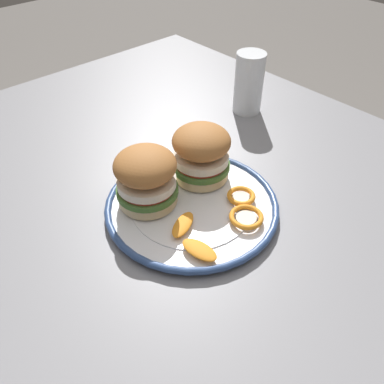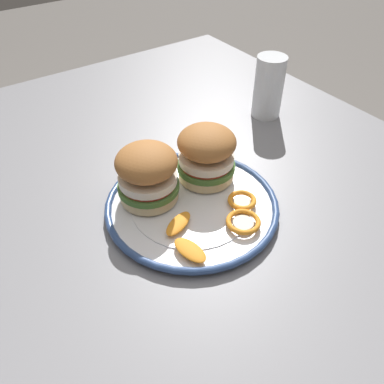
# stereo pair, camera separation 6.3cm
# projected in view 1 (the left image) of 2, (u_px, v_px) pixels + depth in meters

# --- Properties ---
(dining_table) EXTENTS (1.32, 1.02, 0.75)m
(dining_table) POSITION_uv_depth(u_px,v_px,m) (198.00, 240.00, 0.75)
(dining_table) COLOR gray
(dining_table) RESTS_ON ground
(dinner_plate) EXTENTS (0.30, 0.30, 0.02)m
(dinner_plate) POSITION_uv_depth(u_px,v_px,m) (192.00, 205.00, 0.68)
(dinner_plate) COLOR white
(dinner_plate) RESTS_ON dining_table
(sandwich_half_left) EXTENTS (0.11, 0.11, 0.10)m
(sandwich_half_left) POSITION_uv_depth(u_px,v_px,m) (146.00, 177.00, 0.64)
(sandwich_half_left) COLOR beige
(sandwich_half_left) RESTS_ON dinner_plate
(sandwich_half_right) EXTENTS (0.10, 0.10, 0.10)m
(sandwich_half_right) POSITION_uv_depth(u_px,v_px,m) (201.00, 152.00, 0.70)
(sandwich_half_right) COLOR beige
(sandwich_half_right) RESTS_ON dinner_plate
(orange_peel_curled) EXTENTS (0.08, 0.08, 0.01)m
(orange_peel_curled) POSITION_uv_depth(u_px,v_px,m) (246.00, 217.00, 0.64)
(orange_peel_curled) COLOR orange
(orange_peel_curled) RESTS_ON dinner_plate
(orange_peel_strip_long) EXTENTS (0.05, 0.07, 0.01)m
(orange_peel_strip_long) POSITION_uv_depth(u_px,v_px,m) (183.00, 225.00, 0.63)
(orange_peel_strip_long) COLOR orange
(orange_peel_strip_long) RESTS_ON dinner_plate
(orange_peel_strip_short) EXTENTS (0.06, 0.04, 0.01)m
(orange_peel_strip_short) POSITION_uv_depth(u_px,v_px,m) (199.00, 250.00, 0.59)
(orange_peel_strip_short) COLOR orange
(orange_peel_strip_short) RESTS_ON dinner_plate
(orange_peel_small_curl) EXTENTS (0.06, 0.06, 0.01)m
(orange_peel_small_curl) POSITION_uv_depth(u_px,v_px,m) (241.00, 196.00, 0.68)
(orange_peel_small_curl) COLOR orange
(orange_peel_small_curl) RESTS_ON dinner_plate
(drinking_glass) EXTENTS (0.07, 0.07, 0.14)m
(drinking_glass) POSITION_uv_depth(u_px,v_px,m) (248.00, 86.00, 0.90)
(drinking_glass) COLOR white
(drinking_glass) RESTS_ON dining_table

